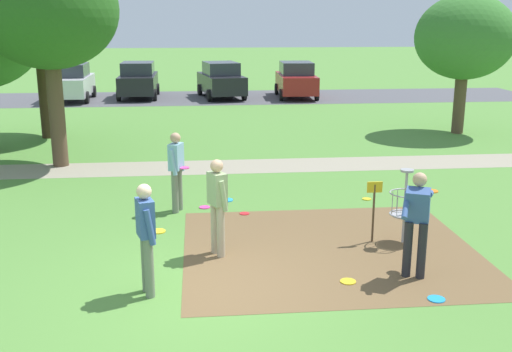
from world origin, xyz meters
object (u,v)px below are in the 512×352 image
(frisbee_far_right, at_px, (348,282))
(parked_car_center_right, at_px, (221,80))
(player_waiting_right, at_px, (146,233))
(tree_mid_left, at_px, (465,38))
(parked_car_center_left, at_px, (138,80))
(player_waiting_left, at_px, (417,218))
(player_throwing, at_px, (176,167))
(frisbee_by_tee, at_px, (245,214))
(tree_mid_right, at_px, (38,14))
(parked_car_leftmost, at_px, (71,82))
(parked_car_rightmost, at_px, (296,80))
(tree_near_right, at_px, (48,11))
(disc_golf_basket, at_px, (402,203))
(player_foreground_watching, at_px, (218,202))
(frisbee_scattered_a, at_px, (367,199))
(frisbee_near_basket, at_px, (436,299))
(frisbee_mid_grass, at_px, (205,207))

(frisbee_far_right, xyz_separation_m, parked_car_center_right, (-1.02, 23.04, 0.91))
(player_waiting_right, bearing_deg, tree_mid_left, 50.39)
(parked_car_center_left, bearing_deg, player_waiting_left, -74.69)
(player_waiting_left, distance_m, tree_mid_left, 13.63)
(player_throwing, relative_size, frisbee_by_tee, 8.31)
(player_waiting_right, relative_size, tree_mid_right, 0.29)
(tree_mid_right, relative_size, parked_car_leftmost, 1.39)
(parked_car_rightmost, bearing_deg, tree_near_right, -122.13)
(disc_golf_basket, height_order, tree_mid_right, tree_mid_right)
(player_foreground_watching, bearing_deg, parked_car_center_right, 87.45)
(player_waiting_left, bearing_deg, tree_mid_right, 124.18)
(frisbee_scattered_a, distance_m, tree_mid_left, 10.12)
(tree_near_right, bearing_deg, disc_golf_basket, -42.10)
(frisbee_near_basket, height_order, tree_near_right, tree_near_right)
(frisbee_scattered_a, xyz_separation_m, parked_car_center_right, (-2.54, 18.70, 0.91))
(player_waiting_right, bearing_deg, disc_golf_basket, 21.16)
(player_throwing, relative_size, parked_car_center_right, 0.38)
(frisbee_scattered_a, bearing_deg, frisbee_mid_grass, -175.93)
(player_foreground_watching, bearing_deg, frisbee_near_basket, -33.51)
(player_foreground_watching, xyz_separation_m, tree_mid_right, (-5.47, 11.35, 3.19))
(frisbee_scattered_a, height_order, tree_mid_left, tree_mid_left)
(frisbee_by_tee, bearing_deg, parked_car_rightmost, 77.57)
(parked_car_center_right, bearing_deg, parked_car_center_left, 174.36)
(player_throwing, relative_size, player_waiting_right, 1.00)
(player_throwing, bearing_deg, tree_mid_left, 40.02)
(frisbee_far_right, relative_size, tree_near_right, 0.04)
(frisbee_mid_grass, xyz_separation_m, parked_car_center_left, (-3.13, 19.38, 0.91))
(frisbee_by_tee, height_order, parked_car_leftmost, parked_car_leftmost)
(player_waiting_left, xyz_separation_m, tree_mid_left, (5.96, 12.03, 2.38))
(frisbee_by_tee, bearing_deg, player_throwing, 166.27)
(parked_car_center_right, bearing_deg, player_waiting_right, -95.08)
(player_throwing, relative_size, player_waiting_left, 1.00)
(player_waiting_right, xyz_separation_m, parked_car_center_right, (2.06, 23.15, -0.05))
(frisbee_far_right, height_order, parked_car_center_left, parked_car_center_left)
(player_throwing, height_order, frisbee_far_right, player_throwing)
(tree_near_right, bearing_deg, frisbee_scattered_a, -27.88)
(player_throwing, distance_m, frisbee_by_tee, 1.74)
(frisbee_far_right, height_order, frisbee_scattered_a, same)
(player_waiting_left, bearing_deg, player_waiting_right, -177.03)
(frisbee_far_right, height_order, tree_mid_left, tree_mid_left)
(frisbee_scattered_a, distance_m, parked_car_rightmost, 18.53)
(player_waiting_left, height_order, frisbee_near_basket, player_waiting_left)
(disc_golf_basket, distance_m, player_throwing, 4.72)
(player_foreground_watching, bearing_deg, frisbee_scattered_a, 40.58)
(frisbee_by_tee, height_order, frisbee_mid_grass, same)
(frisbee_far_right, bearing_deg, player_waiting_right, -177.96)
(parked_car_rightmost, bearing_deg, player_waiting_left, -94.55)
(frisbee_by_tee, distance_m, parked_car_center_right, 19.51)
(player_waiting_left, height_order, parked_car_center_left, parked_car_center_left)
(player_throwing, bearing_deg, frisbee_far_right, -54.73)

